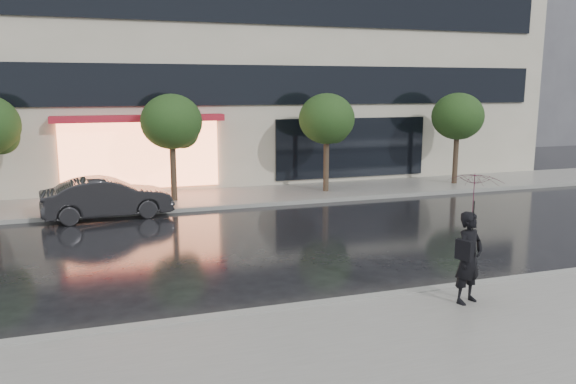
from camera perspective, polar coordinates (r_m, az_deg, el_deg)
name	(u,v)px	position (r m, az deg, el deg)	size (l,w,h in m)	color
ground	(370,283)	(12.54, 8.33, -9.15)	(120.00, 120.00, 0.00)	black
sidewalk_near	(459,344)	(9.94, 16.98, -14.57)	(60.00, 4.50, 0.12)	slate
sidewalk_far	(252,196)	(21.85, -3.70, -0.38)	(60.00, 3.50, 0.12)	slate
curb_near	(392,296)	(11.68, 10.56, -10.35)	(60.00, 0.25, 0.14)	gray
curb_far	(264,204)	(20.19, -2.45, -1.25)	(60.00, 0.25, 0.14)	gray
bg_building_right	(509,39)	(49.82, 21.55, 14.24)	(12.00, 12.00, 16.00)	#4C4C54
tree_mid_west	(173,124)	(20.74, -11.58, 6.82)	(2.20, 2.20, 3.99)	#33261C
tree_mid_east	(328,121)	(22.25, 4.07, 7.24)	(2.20, 2.20, 3.99)	#33261C
tree_far_east	(459,118)	(25.14, 16.93, 7.20)	(2.20, 2.20, 3.99)	#33261C
parked_car	(107,198)	(19.16, -17.89, -0.57)	(1.42, 4.07, 1.34)	black
pedestrian_with_umbrella	(473,218)	(11.14, 18.26, -2.53)	(1.30, 1.31, 2.53)	black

